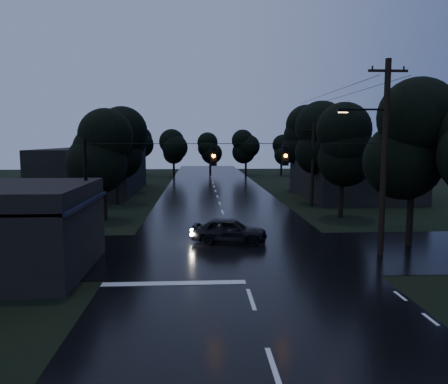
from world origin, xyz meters
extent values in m
plane|color=black|center=(0.00, 0.00, 0.00)|extent=(160.00, 160.00, 0.00)
cube|color=black|center=(0.00, 30.00, 0.00)|extent=(12.00, 120.00, 0.02)
cube|color=black|center=(0.00, 12.00, 0.00)|extent=(60.00, 9.00, 0.02)
cube|color=black|center=(-10.00, 9.00, 3.20)|extent=(6.00, 7.00, 0.12)
cube|color=black|center=(-7.00, 9.00, 3.20)|extent=(0.30, 7.00, 0.15)
cylinder|color=black|center=(-7.20, 6.00, 1.50)|extent=(0.10, 0.10, 3.00)
cylinder|color=black|center=(-7.20, 12.00, 1.50)|extent=(0.10, 0.10, 3.00)
cube|color=#E8AE5D|center=(-7.05, 7.50, 2.50)|extent=(0.06, 1.60, 0.50)
cube|color=#E8AE5D|center=(-7.05, 10.20, 2.50)|extent=(0.06, 1.20, 0.50)
cube|color=black|center=(14.00, 34.00, 2.20)|extent=(10.00, 14.00, 4.40)
cube|color=black|center=(-14.00, 40.00, 2.50)|extent=(10.00, 16.00, 5.00)
cylinder|color=black|center=(7.50, 11.00, 5.00)|extent=(0.30, 0.30, 10.00)
cube|color=black|center=(7.50, 11.00, 9.40)|extent=(2.00, 0.12, 0.12)
cylinder|color=black|center=(6.40, 11.00, 7.50)|extent=(2.20, 0.10, 0.10)
cube|color=black|center=(5.30, 11.00, 7.45)|extent=(0.60, 0.25, 0.18)
cube|color=#FFB266|center=(5.30, 11.00, 7.35)|extent=(0.45, 0.18, 0.03)
cylinder|color=black|center=(8.30, 28.00, 3.75)|extent=(0.30, 0.30, 7.50)
cube|color=black|center=(8.30, 28.00, 6.90)|extent=(2.00, 0.12, 0.12)
cylinder|color=black|center=(-7.50, 11.00, 3.00)|extent=(0.18, 0.18, 6.00)
cylinder|color=black|center=(0.00, 11.00, 5.80)|extent=(15.00, 0.03, 0.03)
cube|color=black|center=(-1.20, 11.00, 5.20)|extent=(0.32, 0.25, 1.00)
sphere|color=orange|center=(-1.20, 10.85, 5.20)|extent=(0.18, 0.18, 0.18)
cube|color=black|center=(2.40, 11.00, 5.20)|extent=(0.32, 0.25, 1.00)
sphere|color=orange|center=(2.40, 10.85, 5.20)|extent=(0.18, 0.18, 0.18)
cylinder|color=black|center=(10.00, 13.00, 1.40)|extent=(0.36, 0.36, 2.80)
sphere|color=black|center=(10.00, 13.00, 4.80)|extent=(4.48, 4.48, 4.48)
sphere|color=black|center=(10.00, 13.00, 6.00)|extent=(4.48, 4.48, 4.48)
sphere|color=black|center=(10.00, 13.00, 7.20)|extent=(4.48, 4.48, 4.48)
cylinder|color=black|center=(-9.00, 22.00, 1.22)|extent=(0.36, 0.36, 2.45)
sphere|color=black|center=(-9.00, 22.00, 4.20)|extent=(3.92, 3.92, 3.92)
sphere|color=black|center=(-9.00, 22.00, 5.25)|extent=(3.92, 3.92, 3.92)
sphere|color=black|center=(-9.00, 22.00, 6.30)|extent=(3.92, 3.92, 3.92)
cylinder|color=black|center=(-9.60, 30.00, 1.31)|extent=(0.36, 0.36, 2.62)
sphere|color=black|center=(-9.60, 30.00, 4.50)|extent=(4.20, 4.20, 4.20)
sphere|color=black|center=(-9.60, 30.00, 5.62)|extent=(4.20, 4.20, 4.20)
sphere|color=black|center=(-9.60, 30.00, 6.75)|extent=(4.20, 4.20, 4.20)
cylinder|color=black|center=(-10.20, 40.00, 1.40)|extent=(0.36, 0.36, 2.80)
sphere|color=black|center=(-10.20, 40.00, 4.80)|extent=(4.48, 4.48, 4.48)
sphere|color=black|center=(-10.20, 40.00, 6.00)|extent=(4.48, 4.48, 4.48)
sphere|color=black|center=(-10.20, 40.00, 7.20)|extent=(4.48, 4.48, 4.48)
cylinder|color=black|center=(9.00, 22.00, 1.31)|extent=(0.36, 0.36, 2.62)
sphere|color=black|center=(9.00, 22.00, 4.50)|extent=(4.20, 4.20, 4.20)
sphere|color=black|center=(9.00, 22.00, 5.62)|extent=(4.20, 4.20, 4.20)
sphere|color=black|center=(9.00, 22.00, 6.75)|extent=(4.20, 4.20, 4.20)
cylinder|color=black|center=(9.60, 30.00, 1.40)|extent=(0.36, 0.36, 2.80)
sphere|color=black|center=(9.60, 30.00, 4.80)|extent=(4.48, 4.48, 4.48)
sphere|color=black|center=(9.60, 30.00, 6.00)|extent=(4.48, 4.48, 4.48)
sphere|color=black|center=(9.60, 30.00, 7.20)|extent=(4.48, 4.48, 4.48)
cylinder|color=black|center=(10.20, 40.00, 1.49)|extent=(0.36, 0.36, 2.97)
sphere|color=black|center=(10.20, 40.00, 5.10)|extent=(4.76, 4.76, 4.76)
sphere|color=black|center=(10.20, 40.00, 6.38)|extent=(4.76, 4.76, 4.76)
sphere|color=black|center=(10.20, 40.00, 7.65)|extent=(4.76, 4.76, 4.76)
imported|color=black|center=(-0.17, 14.20, 0.74)|extent=(4.60, 2.50, 1.48)
camera|label=1|loc=(-1.93, -10.73, 5.98)|focal=35.00mm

